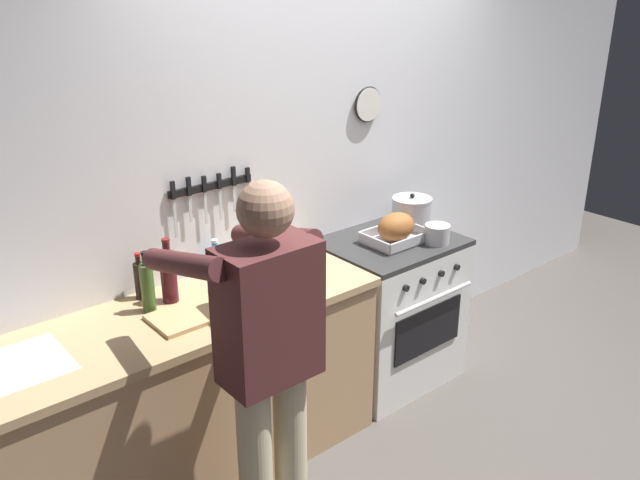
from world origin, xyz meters
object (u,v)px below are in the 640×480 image
(stock_pot, at_px, (411,213))
(bottle_vinegar, at_px, (233,273))
(bottle_wine_red, at_px, (169,275))
(bottle_dish_soap, at_px, (216,261))
(bottle_soy_sauce, at_px, (140,279))
(stove, at_px, (389,310))
(saucepan, at_px, (437,234))
(roasting_pan, at_px, (396,229))
(cutting_board, at_px, (192,315))
(bottle_olive_oil, at_px, (148,286))
(person_cook, at_px, (267,354))

(stock_pot, height_order, bottle_vinegar, bottle_vinegar)
(bottle_vinegar, bearing_deg, bottle_wine_red, 161.90)
(bottle_dish_soap, bearing_deg, bottle_soy_sauce, 178.55)
(stove, xyz_separation_m, saucepan, (0.17, -0.19, 0.50))
(stove, bearing_deg, roasting_pan, -93.01)
(roasting_pan, relative_size, cutting_board, 0.98)
(stock_pot, relative_size, bottle_olive_oil, 0.82)
(saucepan, bearing_deg, person_cook, -164.41)
(saucepan, relative_size, bottle_soy_sauce, 0.63)
(bottle_dish_soap, relative_size, bottle_wine_red, 0.62)
(roasting_pan, distance_m, bottle_soy_sauce, 1.45)
(roasting_pan, bearing_deg, stock_pot, 23.19)
(stock_pot, relative_size, bottle_vinegar, 1.09)
(roasting_pan, relative_size, stock_pot, 1.47)
(stove, distance_m, person_cook, 1.53)
(bottle_soy_sauce, height_order, bottle_dish_soap, bottle_soy_sauce)
(stock_pot, xyz_separation_m, bottle_soy_sauce, (-1.67, 0.18, 0.00))
(bottle_vinegar, distance_m, bottle_dish_soap, 0.20)
(roasting_pan, xyz_separation_m, bottle_vinegar, (-1.05, 0.07, 0.01))
(saucepan, bearing_deg, stove, 130.90)
(stove, relative_size, roasting_pan, 2.56)
(person_cook, bearing_deg, bottle_dish_soap, -18.89)
(saucepan, xyz_separation_m, bottle_dish_soap, (-1.19, 0.43, 0.03))
(bottle_vinegar, relative_size, bottle_dish_soap, 1.12)
(person_cook, xyz_separation_m, roasting_pan, (1.31, 0.58, 0.03))
(person_cook, xyz_separation_m, bottle_dish_soap, (0.29, 0.85, 0.03))
(bottle_dish_soap, bearing_deg, bottle_olive_oil, -163.01)
(cutting_board, height_order, bottle_wine_red, bottle_wine_red)
(saucepan, height_order, bottle_wine_red, bottle_wine_red)
(roasting_pan, height_order, bottle_soy_sauce, bottle_soy_sauce)
(stove, distance_m, bottle_dish_soap, 1.18)
(stove, xyz_separation_m, bottle_vinegar, (-1.05, 0.04, 0.54))
(bottle_vinegar, bearing_deg, cutting_board, -160.25)
(saucepan, bearing_deg, bottle_wine_red, 167.78)
(roasting_pan, height_order, bottle_vinegar, bottle_vinegar)
(bottle_olive_oil, xyz_separation_m, bottle_wine_red, (0.12, 0.03, 0.01))
(saucepan, xyz_separation_m, bottle_wine_red, (-1.51, 0.33, 0.08))
(bottle_dish_soap, bearing_deg, person_cook, -109.02)
(bottle_vinegar, bearing_deg, roasting_pan, -3.80)
(cutting_board, distance_m, bottle_soy_sauce, 0.34)
(bottle_soy_sauce, distance_m, bottle_wine_red, 0.15)
(bottle_dish_soap, bearing_deg, bottle_vinegar, -97.74)
(stove, xyz_separation_m, cutting_board, (-1.34, -0.07, 0.46))
(bottle_dish_soap, xyz_separation_m, bottle_wine_red, (-0.31, -0.11, 0.05))
(person_cook, height_order, saucepan, person_cook)
(bottle_olive_oil, bearing_deg, person_cook, -78.63)
(bottle_olive_oil, relative_size, bottle_dish_soap, 1.49)
(roasting_pan, bearing_deg, bottle_soy_sauce, 168.88)
(stove, relative_size, cutting_board, 2.50)
(bottle_wine_red, bearing_deg, bottle_soy_sauce, 127.63)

